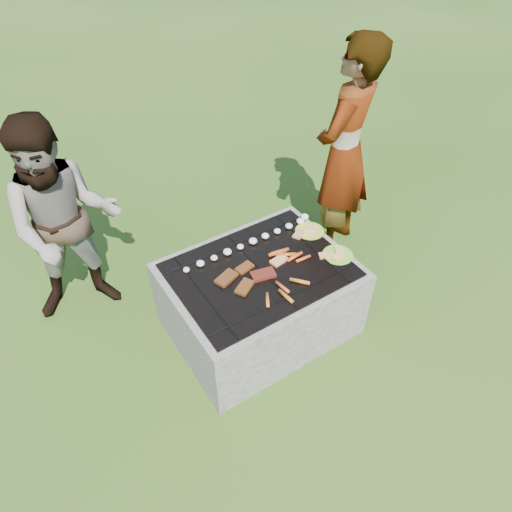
{
  "coord_description": "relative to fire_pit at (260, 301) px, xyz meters",
  "views": [
    {
      "loc": [
        -1.29,
        -1.92,
        2.85
      ],
      "look_at": [
        0.0,
        0.05,
        0.7
      ],
      "focal_mm": 32.0,
      "sensor_mm": 36.0,
      "label": 1
    }
  ],
  "objects": [
    {
      "name": "pork_slabs",
      "position": [
        -0.13,
        -0.02,
        0.34
      ],
      "size": [
        0.41,
        0.28,
        0.02
      ],
      "color": "brown",
      "rests_on": "fire_pit"
    },
    {
      "name": "sausages",
      "position": [
        0.15,
        -0.11,
        0.34
      ],
      "size": [
        0.54,
        0.48,
        0.03
      ],
      "color": "#E84626",
      "rests_on": "fire_pit"
    },
    {
      "name": "bystander",
      "position": [
        -1.03,
        0.95,
        0.54
      ],
      "size": [
        0.93,
        0.8,
        1.64
      ],
      "primitive_type": "imported",
      "rotation": [
        0.0,
        0.0,
        -0.25
      ],
      "color": "#A7998B",
      "rests_on": "ground"
    },
    {
      "name": "fire_pit",
      "position": [
        0.0,
        0.0,
        0.0
      ],
      "size": [
        1.3,
        1.0,
        0.62
      ],
      "color": "#9D958B",
      "rests_on": "ground"
    },
    {
      "name": "plate_near",
      "position": [
        0.56,
        -0.19,
        0.33
      ],
      "size": [
        0.23,
        0.23,
        0.03
      ],
      "color": "#9BC82F",
      "rests_on": "fire_pit"
    },
    {
      "name": "bread_on_grate",
      "position": [
        0.33,
        0.0,
        0.34
      ],
      "size": [
        0.45,
        0.4,
        0.02
      ],
      "color": "#E4BE75",
      "rests_on": "fire_pit"
    },
    {
      "name": "cook",
      "position": [
        1.14,
        0.47,
        0.67
      ],
      "size": [
        0.82,
        0.69,
        1.9
      ],
      "primitive_type": "imported",
      "rotation": [
        0.0,
        0.0,
        3.55
      ],
      "color": "gray",
      "rests_on": "ground"
    },
    {
      "name": "plate_far",
      "position": [
        0.56,
        0.15,
        0.33
      ],
      "size": [
        0.23,
        0.23,
        0.03
      ],
      "color": "gold",
      "rests_on": "fire_pit"
    },
    {
      "name": "lawn",
      "position": [
        0.0,
        0.0,
        -0.28
      ],
      "size": [
        60.0,
        60.0,
        0.0
      ],
      "primitive_type": "plane",
      "color": "#234310",
      "rests_on": "ground"
    },
    {
      "name": "mushrooms",
      "position": [
        0.15,
        0.27,
        0.35
      ],
      "size": [
        1.12,
        0.09,
        0.04
      ],
      "color": "beige",
      "rests_on": "fire_pit"
    }
  ]
}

